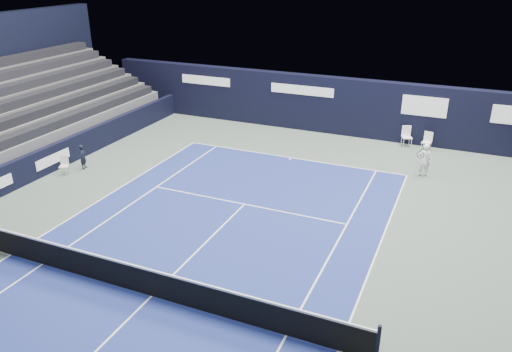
# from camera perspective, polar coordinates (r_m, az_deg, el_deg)

# --- Properties ---
(ground) EXTENTS (48.00, 48.00, 0.00)m
(ground) POSITION_cam_1_polar(r_m,az_deg,el_deg) (16.36, -7.86, -9.60)
(ground) COLOR #4B5A52
(ground) RESTS_ON ground
(court_surface) EXTENTS (10.97, 23.77, 0.01)m
(court_surface) POSITION_cam_1_polar(r_m,az_deg,el_deg) (15.01, -11.86, -13.31)
(court_surface) COLOR navy
(court_surface) RESTS_ON ground
(folding_chair_back_a) EXTENTS (0.61, 0.63, 1.06)m
(folding_chair_back_a) POSITION_cam_1_polar(r_m,az_deg,el_deg) (26.89, 16.83, 4.78)
(folding_chair_back_a) COLOR white
(folding_chair_back_a) RESTS_ON ground
(folding_chair_back_b) EXTENTS (0.50, 0.49, 0.98)m
(folding_chair_back_b) POSITION_cam_1_polar(r_m,az_deg,el_deg) (26.52, 18.99, 3.90)
(folding_chair_back_b) COLOR white
(folding_chair_back_b) RESTS_ON ground
(line_judge_chair) EXTENTS (0.48, 0.47, 0.84)m
(line_judge_chair) POSITION_cam_1_polar(r_m,az_deg,el_deg) (23.94, -21.08, 1.31)
(line_judge_chair) COLOR white
(line_judge_chair) RESTS_ON ground
(line_judge) EXTENTS (0.40, 0.49, 1.15)m
(line_judge) POSITION_cam_1_polar(r_m,az_deg,el_deg) (24.22, -19.15, 2.10)
(line_judge) COLOR black
(line_judge) RESTS_ON ground
(court_markings) EXTENTS (11.03, 23.83, 0.00)m
(court_markings) POSITION_cam_1_polar(r_m,az_deg,el_deg) (15.00, -11.86, -13.29)
(court_markings) COLOR white
(court_markings) RESTS_ON court_surface
(tennis_net) EXTENTS (12.90, 0.10, 1.10)m
(tennis_net) POSITION_cam_1_polar(r_m,az_deg,el_deg) (14.72, -12.02, -11.73)
(tennis_net) COLOR black
(tennis_net) RESTS_ON ground
(back_sponsor_wall) EXTENTS (26.00, 0.63, 3.10)m
(back_sponsor_wall) POSITION_cam_1_polar(r_m,az_deg,el_deg) (28.08, 7.38, 8.17)
(back_sponsor_wall) COLOR black
(back_sponsor_wall) RESTS_ON ground
(side_barrier_left) EXTENTS (0.33, 22.00, 1.20)m
(side_barrier_left) POSITION_cam_1_polar(r_m,az_deg,el_deg) (24.42, -22.50, 1.83)
(side_barrier_left) COLOR black
(side_barrier_left) RESTS_ON ground
(spectator_stand) EXTENTS (6.00, 18.00, 6.40)m
(spectator_stand) POSITION_cam_1_polar(r_m,az_deg,el_deg) (27.39, -27.10, 6.26)
(spectator_stand) COLOR #505053
(spectator_stand) RESTS_ON ground
(tennis_player) EXTENTS (0.63, 0.87, 1.49)m
(tennis_player) POSITION_cam_1_polar(r_m,az_deg,el_deg) (23.28, 18.67, 1.78)
(tennis_player) COLOR white
(tennis_player) RESTS_ON ground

